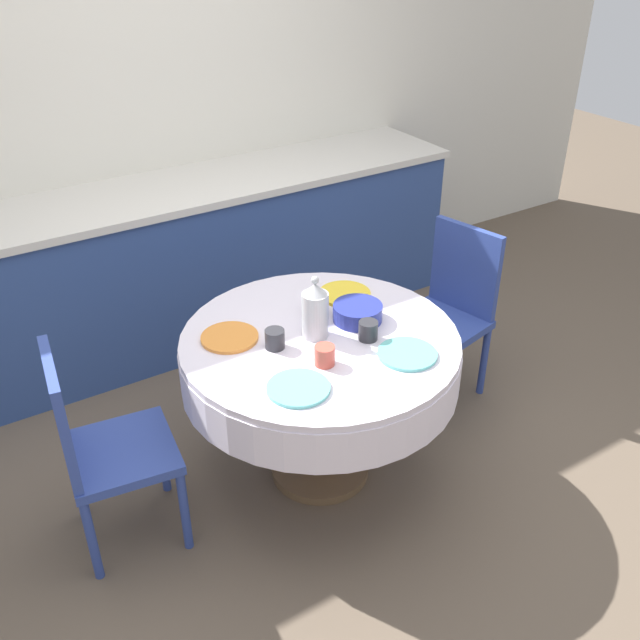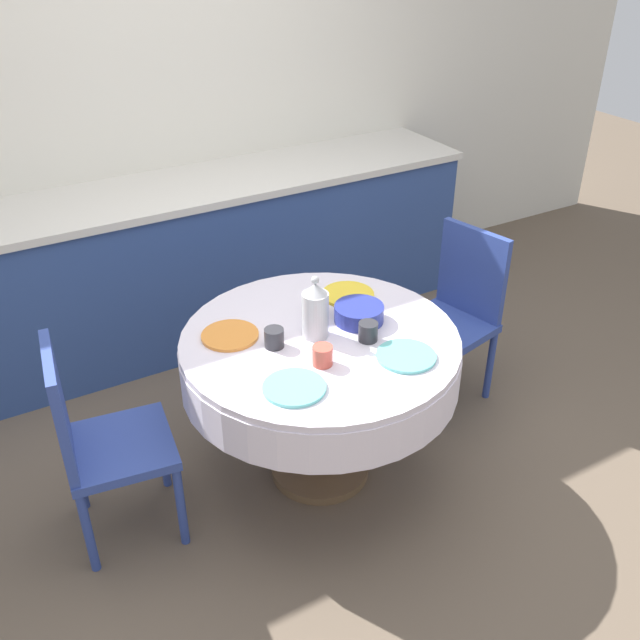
{
  "view_description": "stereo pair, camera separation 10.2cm",
  "coord_description": "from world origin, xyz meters",
  "views": [
    {
      "loc": [
        -1.3,
        -2.05,
        2.26
      ],
      "look_at": [
        0.0,
        0.0,
        0.8
      ],
      "focal_mm": 40.0,
      "sensor_mm": 36.0,
      "label": 1
    },
    {
      "loc": [
        -1.21,
        -2.1,
        2.26
      ],
      "look_at": [
        0.0,
        0.0,
        0.8
      ],
      "focal_mm": 40.0,
      "sensor_mm": 36.0,
      "label": 2
    }
  ],
  "objects": [
    {
      "name": "chair_left",
      "position": [
        0.89,
        0.2,
        0.49
      ],
      "size": [
        0.48,
        0.48,
        0.89
      ],
      "rotation": [
        0.0,
        0.0,
        -4.49
      ],
      "color": "#2D428E",
      "rests_on": "ground_plane"
    },
    {
      "name": "plate_near_left",
      "position": [
        -0.26,
        -0.26,
        0.73
      ],
      "size": [
        0.23,
        0.23,
        0.01
      ],
      "primitive_type": "cylinder",
      "color": "#60BCB7",
      "rests_on": "dining_table"
    },
    {
      "name": "plate_near_right",
      "position": [
        0.21,
        -0.29,
        0.73
      ],
      "size": [
        0.23,
        0.23,
        0.01
      ],
      "primitive_type": "cylinder",
      "color": "#60BCB7",
      "rests_on": "dining_table"
    },
    {
      "name": "plate_far_right",
      "position": [
        0.28,
        0.23,
        0.73
      ],
      "size": [
        0.23,
        0.23,
        0.01
      ],
      "primitive_type": "cylinder",
      "color": "yellow",
      "rests_on": "dining_table"
    },
    {
      "name": "dining_table",
      "position": [
        0.0,
        0.0,
        0.59
      ],
      "size": [
        1.15,
        1.15,
        0.72
      ],
      "color": "brown",
      "rests_on": "ground_plane"
    },
    {
      "name": "cup_far_right",
      "position": [
        0.09,
        0.17,
        0.76
      ],
      "size": [
        0.08,
        0.08,
        0.08
      ],
      "primitive_type": "cylinder",
      "color": "#28282D",
      "rests_on": "dining_table"
    },
    {
      "name": "chair_right",
      "position": [
        -0.91,
        0.12,
        0.49
      ],
      "size": [
        0.45,
        0.45,
        0.89
      ],
      "rotation": [
        0.0,
        0.0,
        -1.71
      ],
      "color": "#2D428E",
      "rests_on": "ground_plane"
    },
    {
      "name": "cup_far_left",
      "position": [
        -0.19,
        0.03,
        0.76
      ],
      "size": [
        0.08,
        0.08,
        0.08
      ],
      "primitive_type": "cylinder",
      "color": "#28282D",
      "rests_on": "dining_table"
    },
    {
      "name": "cup_near_left",
      "position": [
        -0.09,
        -0.17,
        0.76
      ],
      "size": [
        0.08,
        0.08,
        0.08
      ],
      "primitive_type": "cylinder",
      "color": "#CC4C3D",
      "rests_on": "dining_table"
    },
    {
      "name": "coffee_carafe",
      "position": [
        -0.01,
        0.02,
        0.84
      ],
      "size": [
        0.11,
        0.11,
        0.27
      ],
      "color": "#B2B2B7",
      "rests_on": "dining_table"
    },
    {
      "name": "cup_near_right",
      "position": [
        0.16,
        -0.11,
        0.76
      ],
      "size": [
        0.08,
        0.08,
        0.08
      ],
      "primitive_type": "cylinder",
      "color": "#28282D",
      "rests_on": "dining_table"
    },
    {
      "name": "wall_back",
      "position": [
        0.0,
        1.74,
        1.3
      ],
      "size": [
        7.0,
        0.05,
        2.6
      ],
      "color": "silver",
      "rests_on": "ground_plane"
    },
    {
      "name": "fruit_bowl",
      "position": [
        0.2,
        0.03,
        0.76
      ],
      "size": [
        0.21,
        0.21,
        0.07
      ],
      "primitive_type": "cylinder",
      "color": "navy",
      "rests_on": "dining_table"
    },
    {
      "name": "kitchen_counter",
      "position": [
        0.0,
        1.41,
        0.46
      ],
      "size": [
        3.24,
        0.64,
        0.92
      ],
      "color": "#2D4784",
      "rests_on": "ground_plane"
    },
    {
      "name": "plate_far_left",
      "position": [
        -0.31,
        0.18,
        0.73
      ],
      "size": [
        0.23,
        0.23,
        0.01
      ],
      "primitive_type": "cylinder",
      "color": "orange",
      "rests_on": "dining_table"
    },
    {
      "name": "ground_plane",
      "position": [
        0.0,
        0.0,
        0.0
      ],
      "size": [
        12.0,
        12.0,
        0.0
      ],
      "primitive_type": "plane",
      "color": "brown"
    }
  ]
}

